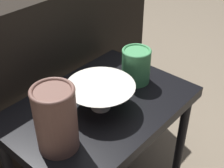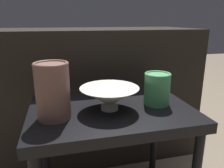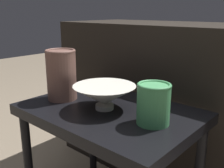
% 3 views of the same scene
% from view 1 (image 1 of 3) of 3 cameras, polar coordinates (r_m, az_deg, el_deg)
% --- Properties ---
extents(table, '(0.64, 0.44, 0.50)m').
position_cam_1_polar(table, '(1.11, -2.18, -6.18)').
color(table, black).
rests_on(table, ground_plane).
extents(couch_backdrop, '(1.25, 0.50, 0.79)m').
position_cam_1_polar(couch_backdrop, '(1.48, -17.27, 1.66)').
color(couch_backdrop, black).
rests_on(couch_backdrop, ground_plane).
extents(bowl, '(0.23, 0.23, 0.09)m').
position_cam_1_polar(bowl, '(1.03, -2.12, -1.94)').
color(bowl, silver).
rests_on(bowl, table).
extents(vase_textured_left, '(0.12, 0.12, 0.20)m').
position_cam_1_polar(vase_textured_left, '(0.87, -10.25, -6.19)').
color(vase_textured_left, brown).
rests_on(vase_textured_left, table).
extents(vase_colorful_right, '(0.11, 0.11, 0.13)m').
position_cam_1_polar(vase_colorful_right, '(1.15, 4.43, 3.47)').
color(vase_colorful_right, '#47995B').
rests_on(vase_colorful_right, table).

